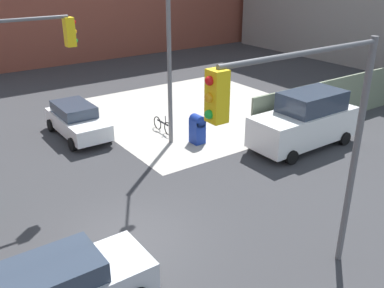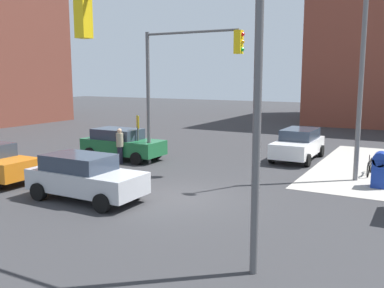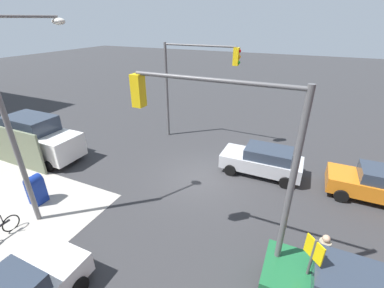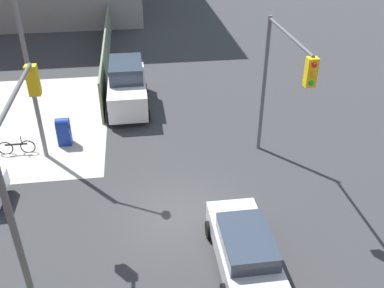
# 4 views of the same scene
# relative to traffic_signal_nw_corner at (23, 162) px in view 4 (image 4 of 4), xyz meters

# --- Properties ---
(ground_plane) EXTENTS (120.00, 120.00, 0.00)m
(ground_plane) POSITION_rel_traffic_signal_nw_corner_xyz_m (2.55, -4.50, -4.61)
(ground_plane) COLOR #333335
(construction_fence) EXTENTS (19.81, 0.12, 2.40)m
(construction_fence) POSITION_rel_traffic_signal_nw_corner_xyz_m (20.46, -1.30, -3.41)
(construction_fence) COLOR slate
(construction_fence) RESTS_ON ground
(traffic_signal_nw_corner) EXTENTS (5.14, 0.36, 6.50)m
(traffic_signal_nw_corner) POSITION_rel_traffic_signal_nw_corner_xyz_m (0.00, 0.00, 0.00)
(traffic_signal_nw_corner) COLOR #59595B
(traffic_signal_nw_corner) RESTS_ON ground
(traffic_signal_se_corner) EXTENTS (5.13, 0.36, 6.50)m
(traffic_signal_se_corner) POSITION_rel_traffic_signal_nw_corner_xyz_m (5.11, -9.00, -0.00)
(traffic_signal_se_corner) COLOR #59595B
(traffic_signal_se_corner) RESTS_ON ground
(street_lamp_corner) EXTENTS (1.57, 2.37, 8.00)m
(street_lamp_corner) POSITION_rel_traffic_signal_nw_corner_xyz_m (7.57, 0.98, 0.09)
(street_lamp_corner) COLOR slate
(street_lamp_corner) RESTS_ON ground
(mailbox_blue) EXTENTS (0.56, 0.64, 1.43)m
(mailbox_blue) POSITION_rel_traffic_signal_nw_corner_xyz_m (8.75, 0.50, -3.85)
(mailbox_blue) COLOR navy
(mailbox_blue) RESTS_ON ground
(sedan_silver) EXTENTS (4.29, 2.02, 1.62)m
(sedan_silver) POSITION_rel_traffic_signal_nw_corner_xyz_m (-0.33, -6.41, -3.77)
(sedan_silver) COLOR #B7BABF
(sedan_silver) RESTS_ON ground
(van_white_delivery) EXTENTS (5.40, 2.32, 2.62)m
(van_white_delivery) POSITION_rel_traffic_signal_nw_corner_xyz_m (12.66, -2.70, -3.33)
(van_white_delivery) COLOR white
(van_white_delivery) RESTS_ON ground
(bicycle_leaning_on_fence) EXTENTS (0.05, 1.75, 0.97)m
(bicycle_leaning_on_fence) POSITION_rel_traffic_signal_nw_corner_xyz_m (8.15, 2.70, -4.26)
(bicycle_leaning_on_fence) COLOR black
(bicycle_leaning_on_fence) RESTS_ON ground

